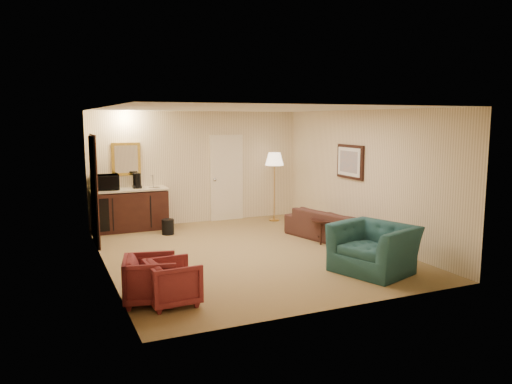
% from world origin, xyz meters
% --- Properties ---
extents(ground, '(6.00, 6.00, 0.00)m').
position_xyz_m(ground, '(0.00, 0.00, 0.00)').
color(ground, '#947A4B').
rests_on(ground, ground).
extents(room_walls, '(5.02, 6.01, 2.61)m').
position_xyz_m(room_walls, '(-0.10, 0.77, 1.72)').
color(room_walls, beige).
rests_on(room_walls, ground).
extents(wetbar_cabinet, '(1.64, 0.58, 0.92)m').
position_xyz_m(wetbar_cabinet, '(-1.65, 2.72, 0.46)').
color(wetbar_cabinet, '#331710').
rests_on(wetbar_cabinet, ground).
extents(sofa, '(1.10, 2.13, 0.80)m').
position_xyz_m(sofa, '(1.95, 0.20, 0.40)').
color(sofa, black).
rests_on(sofa, ground).
extents(teal_armchair, '(1.11, 1.37, 1.03)m').
position_xyz_m(teal_armchair, '(1.39, -1.90, 0.52)').
color(teal_armchair, '#204F51').
rests_on(teal_armchair, ground).
extents(rose_chair_near, '(0.63, 0.67, 0.66)m').
position_xyz_m(rose_chair_near, '(-1.90, -2.00, 0.33)').
color(rose_chair_near, maroon).
rests_on(rose_chair_near, ground).
extents(rose_chair_far, '(0.77, 0.80, 0.70)m').
position_xyz_m(rose_chair_far, '(-2.15, -1.81, 0.35)').
color(rose_chair_far, maroon).
rests_on(rose_chair_far, ground).
extents(coffee_table, '(0.87, 0.64, 0.47)m').
position_xyz_m(coffee_table, '(1.80, 0.07, 0.23)').
color(coffee_table, black).
rests_on(coffee_table, ground).
extents(floor_lamp, '(0.54, 0.54, 1.64)m').
position_xyz_m(floor_lamp, '(1.70, 2.40, 0.82)').
color(floor_lamp, gold).
rests_on(floor_lamp, ground).
extents(waste_bin, '(0.33, 0.33, 0.32)m').
position_xyz_m(waste_bin, '(-0.99, 2.00, 0.16)').
color(waste_bin, black).
rests_on(waste_bin, ground).
extents(microwave, '(0.61, 0.37, 0.40)m').
position_xyz_m(microwave, '(-2.15, 2.76, 1.12)').
color(microwave, black).
rests_on(microwave, wetbar_cabinet).
extents(coffee_maker, '(0.18, 0.18, 0.33)m').
position_xyz_m(coffee_maker, '(-1.47, 2.73, 1.09)').
color(coffee_maker, black).
rests_on(coffee_maker, wetbar_cabinet).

